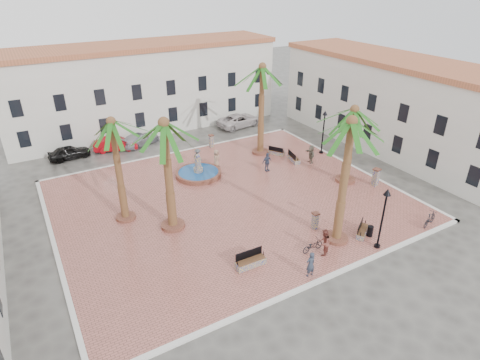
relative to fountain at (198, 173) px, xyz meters
The scene contains 36 objects.
ground 5.07m from the fountain, 85.76° to the right, with size 120.00×120.00×0.00m, color #56544F.
plaza 5.07m from the fountain, 85.76° to the right, with size 26.00×22.00×0.15m, color #AC5F53.
kerb_n 5.98m from the fountain, 86.41° to the left, with size 26.30×0.30×0.16m, color silver.
kerb_s 16.05m from the fountain, 88.67° to the right, with size 26.30×0.30×0.16m, color silver.
kerb_e 14.30m from the fountain, 20.65° to the right, with size 0.30×22.30×0.16m, color silver.
kerb_w 13.60m from the fountain, 158.23° to the right, with size 0.30×22.30×0.16m, color silver.
building_north 15.57m from the fountain, 88.57° to the left, with size 30.40×7.40×9.50m.
building_east 20.99m from the fountain, ahead, with size 7.40×26.40×9.00m.
fountain is the anchor object (origin of this frame).
palm_nw 10.58m from the fountain, 153.83° to the right, with size 4.65×4.65×7.80m.
palm_sw 10.50m from the fountain, 127.36° to the right, with size 5.47×5.47×8.15m.
palm_s 15.80m from the fountain, 73.21° to the right, with size 5.11×5.11×8.76m.
palm_e 13.92m from the fountain, 34.42° to the right, with size 5.50×5.50×6.79m.
palm_ne 10.60m from the fountain, 11.59° to the left, with size 5.30×5.30×8.89m.
bench_s 13.13m from the fountain, 100.57° to the right, with size 1.96×0.63×1.03m.
bench_se 15.13m from the fountain, 66.63° to the right, with size 1.71×1.38×0.90m.
bench_e 9.36m from the fountain, 10.84° to the right, with size 0.91×1.86×0.94m.
bench_ne 8.67m from the fountain, ahead, with size 1.27×1.65×0.86m.
lamppost_s 16.72m from the fountain, 69.35° to the right, with size 0.47×0.47×4.36m.
lamppost_e 13.15m from the fountain, ahead, with size 0.48×0.48×4.40m.
bollard_se 12.24m from the fountain, 72.76° to the right, with size 0.49×0.49×1.29m.
bollard_n 6.66m from the fountain, 53.65° to the left, with size 0.48×0.48×1.32m.
bollard_e 15.26m from the fountain, 36.94° to the right, with size 0.66×0.66×1.56m.
litter_bin 15.62m from the fountain, 66.13° to the right, with size 0.40×0.40×0.77m, color black.
cyclist_a 15.45m from the fountain, 89.36° to the right, with size 0.62×0.41×1.70m, color #2B3343.
bicycle_a 13.76m from the fountain, 82.31° to the right, with size 0.55×1.59×0.84m, color black.
cyclist_b 14.43m from the fountain, 81.14° to the right, with size 0.89×0.70×1.84m, color brown.
bicycle_b 18.95m from the fountain, 54.58° to the right, with size 0.49×1.75×1.05m, color black.
pedestrian_fountain_a 2.38m from the fountain, 18.62° to the left, with size 0.84×0.55×1.72m, color #9B765D.
pedestrian_fountain_b 6.25m from the fountain, 21.12° to the right, with size 1.03×0.43×1.75m, color #36435E.
pedestrian_north 2.36m from the fountain, 66.32° to the left, with size 1.03×0.59×1.59m, color #4C4D51.
pedestrian_east 10.79m from the fountain, 15.01° to the right, with size 1.61×0.51×1.74m, color #615A4B.
car_black 13.56m from the fountain, 132.94° to the left, with size 1.56×3.88×1.32m, color black.
car_red 10.87m from the fountain, 116.03° to the left, with size 1.50×4.31×1.42m, color #A70912.
car_silver 10.18m from the fountain, 102.36° to the left, with size 1.83×4.51×1.31m, color #ADACB5.
car_white 13.76m from the fountain, 44.84° to the left, with size 2.49×5.41×1.50m, color silver.
Camera 1 is at (-13.07, -24.46, 16.22)m, focal length 30.00 mm.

